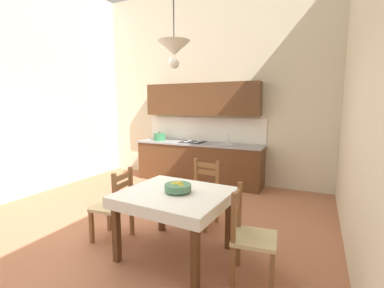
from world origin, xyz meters
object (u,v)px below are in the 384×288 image
dining_chair_window_side (250,236)px  fruit_bowl (178,187)px  dining_chair_kitchen_side (202,194)px  pendant_lamp (174,49)px  dining_table (175,203)px  dining_chair_tv_side (114,206)px  kitchen_cabinetry (199,144)px

dining_chair_window_side → fruit_bowl: size_ratio=3.10×
dining_chair_kitchen_side → pendant_lamp: (0.14, -1.05, 1.83)m
dining_table → dining_chair_window_side: bearing=-4.2°
dining_chair_tv_side → pendant_lamp: bearing=-8.0°
kitchen_cabinetry → pendant_lamp: pendant_lamp is taller
pendant_lamp → dining_chair_window_side: bearing=5.9°
dining_chair_window_side → pendant_lamp: 1.99m
kitchen_cabinetry → dining_table: 3.05m
dining_chair_kitchen_side → kitchen_cabinetry: bearing=114.9°
kitchen_cabinetry → pendant_lamp: bearing=-70.8°
dining_table → fruit_bowl: 0.20m
dining_chair_tv_side → fruit_bowl: (0.92, 0.01, 0.37)m
fruit_bowl → dining_chair_kitchen_side: bearing=95.7°
kitchen_cabinetry → dining_chair_kitchen_side: 2.23m
dining_table → dining_chair_kitchen_side: size_ratio=1.33×
kitchen_cabinetry → dining_chair_window_side: 3.51m
dining_table → pendant_lamp: (0.09, -0.15, 1.65)m
dining_chair_window_side → dining_chair_kitchen_side: size_ratio=1.00×
dining_chair_kitchen_side → dining_table: bearing=-86.9°
dining_chair_kitchen_side → fruit_bowl: dining_chair_kitchen_side is taller
dining_chair_tv_side → dining_chair_window_side: bearing=-1.8°
kitchen_cabinetry → fruit_bowl: (1.01, -2.89, -0.04)m
dining_chair_kitchen_side → fruit_bowl: size_ratio=3.10×
dining_table → dining_chair_window_side: dining_chair_window_side is taller
dining_table → dining_chair_kitchen_side: bearing=93.1°
kitchen_cabinetry → pendant_lamp: (1.06, -3.03, 1.41)m
dining_table → dining_chair_tv_side: bearing=-179.3°
kitchen_cabinetry → dining_chair_kitchen_side: (0.92, -1.99, -0.41)m
dining_chair_tv_side → dining_chair_window_side: same height
pendant_lamp → dining_chair_kitchen_side: bearing=97.5°
kitchen_cabinetry → fruit_bowl: bearing=-70.7°
dining_chair_tv_side → dining_chair_window_side: 1.76m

